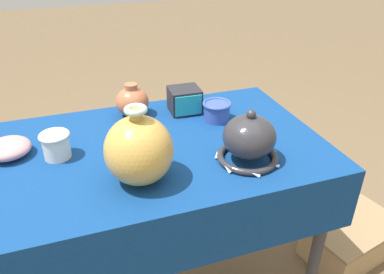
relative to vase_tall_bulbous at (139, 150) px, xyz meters
name	(u,v)px	position (x,y,z in m)	size (l,w,h in m)	color
display_table	(157,166)	(0.09, 0.17, -0.19)	(1.18, 0.73, 0.76)	#38383D
vase_tall_bulbous	(139,150)	(0.00, 0.00, 0.00)	(0.20, 0.20, 0.24)	gold
vase_dome_bell	(249,140)	(0.35, 0.00, -0.03)	(0.21, 0.21, 0.18)	#2D2D33
mosaic_tile_box	(185,100)	(0.27, 0.41, -0.06)	(0.13, 0.12, 0.10)	#232328
bowl_shallow_rose	(8,148)	(-0.39, 0.28, -0.08)	(0.15, 0.15, 0.06)	#D19399
cup_wide_ivory	(56,145)	(-0.23, 0.21, -0.06)	(0.10, 0.10, 0.09)	white
cup_wide_cobalt	(217,110)	(0.37, 0.29, -0.06)	(0.11, 0.11, 0.08)	#3851A8
jar_round_terracotta	(132,102)	(0.06, 0.44, -0.05)	(0.13, 0.13, 0.13)	#BC6642
wooden_crate	(351,238)	(1.01, 0.09, -0.76)	(0.50, 0.37, 0.19)	tan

